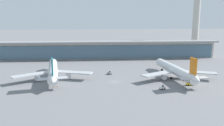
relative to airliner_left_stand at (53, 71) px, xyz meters
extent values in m
plane|color=slate|center=(34.98, -9.13, -4.91)|extent=(1200.00, 1200.00, 0.00)
cylinder|color=white|center=(-0.19, 1.18, 0.02)|extent=(12.87, 49.54, 5.20)
cone|color=white|center=(-4.38, 27.60, 0.02)|extent=(5.77, 5.42, 5.10)
cone|color=white|center=(3.96, -24.98, 0.54)|extent=(5.52, 6.39, 4.68)
cube|color=black|center=(-3.91, 24.66, 0.93)|extent=(4.19, 2.74, 0.63)
cube|color=#B7BABF|center=(-10.55, -5.05, -0.89)|extent=(21.66, 17.57, 0.63)
cube|color=#B7BABF|center=(11.60, -1.53, -0.89)|extent=(23.12, 12.04, 0.63)
cylinder|color=silver|center=(-7.81, -5.14, -2.69)|extent=(3.43, 4.17, 2.87)
cylinder|color=silver|center=(9.02, -2.47, -2.69)|extent=(3.43, 4.17, 2.87)
cube|color=#0F6B7A|center=(3.26, -20.52, 6.66)|extent=(1.60, 6.30, 8.07)
cube|color=#B7BABF|center=(3.40, -21.41, 0.80)|extent=(14.79, 6.15, 0.45)
cylinder|color=black|center=(-2.60, -1.92, -4.29)|extent=(1.26, 1.41, 1.26)
cylinder|color=black|center=(3.07, -1.03, -4.29)|extent=(1.26, 1.41, 1.26)
cylinder|color=black|center=(-3.28, 20.67, -4.29)|extent=(1.26, 1.41, 1.26)
cylinder|color=white|center=(70.92, -3.18, 0.02)|extent=(9.01, 49.59, 5.20)
cone|color=white|center=(68.85, 23.48, 0.02)|extent=(5.45, 5.06, 5.10)
cone|color=white|center=(72.97, -29.59, 0.54)|extent=(5.11, 6.07, 4.68)
cube|color=black|center=(69.08, 20.52, 0.93)|extent=(4.06, 2.45, 0.63)
cube|color=#B7BABF|center=(60.09, -8.57, -0.89)|extent=(22.24, 16.31, 0.63)
cube|color=#B7BABF|center=(82.45, -6.83, -0.89)|extent=(22.97, 13.58, 0.63)
cylinder|color=silver|center=(62.81, -8.88, -2.69)|extent=(3.15, 3.98, 2.87)
cylinder|color=silver|center=(79.81, -7.56, -2.69)|extent=(3.15, 3.98, 2.87)
cube|color=orange|center=(72.62, -25.10, 6.66)|extent=(1.11, 6.31, 8.07)
cube|color=#B7BABF|center=(72.69, -25.99, 0.80)|extent=(14.61, 5.05, 0.45)
cylinder|color=black|center=(68.27, -6.09, -4.29)|extent=(1.17, 1.34, 1.26)
cylinder|color=black|center=(73.99, -5.65, -4.29)|extent=(1.17, 1.34, 1.26)
cylinder|color=black|center=(69.39, 16.49, -4.29)|extent=(1.17, 1.34, 1.26)
cube|color=silver|center=(57.39, -25.38, -4.01)|extent=(3.14, 2.88, 0.90)
cube|color=black|center=(57.63, -25.20, -3.21)|extent=(0.98, 0.98, 0.70)
cylinder|color=black|center=(57.04, -26.54, -4.46)|extent=(0.89, 0.77, 0.90)
cylinder|color=black|center=(56.18, -25.41, -4.46)|extent=(0.89, 0.77, 0.90)
cylinder|color=black|center=(58.60, -25.36, -4.46)|extent=(0.89, 0.77, 0.90)
cylinder|color=black|center=(57.74, -24.23, -4.46)|extent=(0.89, 0.77, 0.90)
cube|color=gray|center=(33.39, 8.57, -4.01)|extent=(2.37, 3.15, 0.90)
cube|color=black|center=(33.50, 8.29, -3.21)|extent=(0.90, 0.90, 0.70)
cylinder|color=black|center=(32.39, 9.25, -4.46)|extent=(0.57, 0.94, 0.90)
cylinder|color=black|center=(33.73, 9.74, -4.46)|extent=(0.57, 0.94, 0.90)
cylinder|color=black|center=(33.06, 7.41, -4.46)|extent=(0.57, 0.94, 0.90)
cylinder|color=black|center=(34.40, 7.90, -4.46)|extent=(0.57, 0.94, 0.90)
cube|color=yellow|center=(74.18, -19.38, -4.16)|extent=(4.99, 2.40, 0.60)
cube|color=black|center=(71.78, -19.69, -3.08)|extent=(4.04, 1.40, 1.72)
cylinder|color=black|center=(72.62, -20.42, -4.46)|extent=(0.93, 0.39, 0.90)
cylinder|color=black|center=(72.41, -18.78, -4.46)|extent=(0.93, 0.39, 0.90)
cylinder|color=black|center=(75.96, -19.98, -4.46)|extent=(0.93, 0.39, 0.90)
cylinder|color=black|center=(75.74, -18.34, -4.46)|extent=(0.93, 0.39, 0.90)
cube|color=beige|center=(34.98, 67.94, 2.09)|extent=(188.72, 8.00, 14.00)
cube|color=slate|center=(34.98, 63.64, 1.39)|extent=(184.95, 0.50, 11.20)
cube|color=gray|center=(34.98, 65.94, 9.69)|extent=(192.50, 12.80, 1.20)
cylinder|color=beige|center=(122.65, 88.83, 23.56)|extent=(6.40, 6.40, 56.94)
cone|color=orange|center=(4.70, -16.47, -4.56)|extent=(0.44, 0.44, 0.70)
cube|color=black|center=(4.70, -16.47, -4.89)|extent=(0.62, 0.62, 0.04)
cone|color=orange|center=(3.03, -17.22, -4.56)|extent=(0.44, 0.44, 0.70)
cube|color=black|center=(3.03, -17.22, -4.89)|extent=(0.62, 0.62, 0.04)
camera|label=1|loc=(23.47, -136.52, 30.23)|focal=38.16mm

